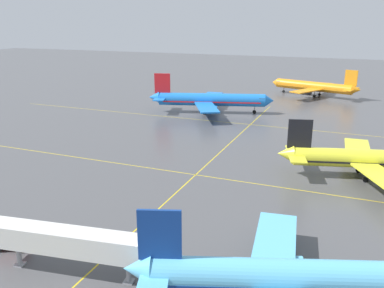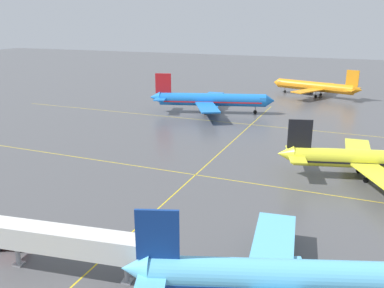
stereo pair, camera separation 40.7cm
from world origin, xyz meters
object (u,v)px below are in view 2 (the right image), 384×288
at_px(airliner_third_row, 211,100).
at_px(airliner_far_left_stand, 315,87).
at_px(service_truck_catering, 11,240).
at_px(jet_bridge, 89,244).
at_px(airliner_second_row, 372,159).
at_px(airliner_front_gate, 289,277).

bearing_deg(airliner_third_row, airliner_far_left_stand, 57.34).
relative_size(service_truck_catering, jet_bridge, 0.20).
height_order(airliner_second_row, airliner_far_left_stand, airliner_far_left_stand).
relative_size(airliner_far_left_stand, service_truck_catering, 7.61).
xyz_separation_m(airliner_far_left_stand, jet_bridge, (-10.45, -126.22, 0.38)).
height_order(airliner_front_gate, jet_bridge, airliner_front_gate).
bearing_deg(airliner_third_row, airliner_front_gate, -65.16).
bearing_deg(airliner_front_gate, airliner_third_row, 114.84).
height_order(airliner_front_gate, airliner_far_left_stand, airliner_far_left_stand).
xyz_separation_m(airliner_front_gate, airliner_second_row, (7.82, 41.15, 0.03)).
relative_size(airliner_front_gate, service_truck_catering, 7.35).
height_order(airliner_third_row, service_truck_catering, airliner_third_row).
height_order(airliner_far_left_stand, service_truck_catering, airliner_far_left_stand).
distance_m(airliner_third_row, service_truck_catering, 83.48).
relative_size(airliner_third_row, airliner_far_left_stand, 1.11).
height_order(airliner_second_row, jet_bridge, airliner_second_row).
bearing_deg(service_truck_catering, airliner_far_left_stand, 79.45).
height_order(airliner_third_row, airliner_far_left_stand, airliner_third_row).
bearing_deg(jet_bridge, airliner_front_gate, 8.19).
relative_size(airliner_second_row, airliner_far_left_stand, 0.99).
height_order(airliner_front_gate, airliner_second_row, airliner_second_row).
bearing_deg(airliner_far_left_stand, airliner_front_gate, -84.93).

